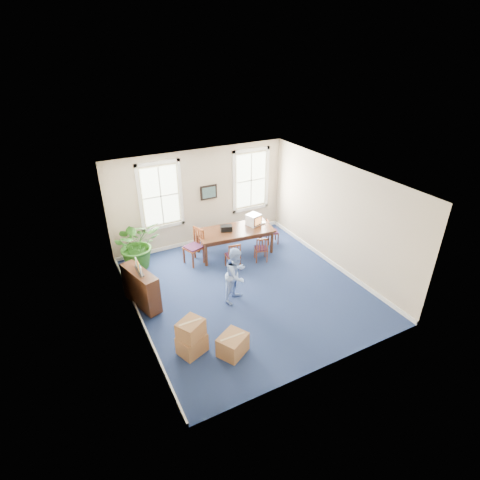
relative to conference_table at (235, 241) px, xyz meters
name	(u,v)px	position (x,y,z in m)	size (l,w,h in m)	color
floor	(247,289)	(-0.65, -2.00, -0.41)	(6.50, 6.50, 0.00)	navy
ceiling	(248,180)	(-0.65, -2.00, 2.79)	(6.50, 6.50, 0.00)	white
wall_back	(200,198)	(-0.65, 1.25, 1.19)	(6.50, 6.50, 0.00)	#C4B093
wall_front	(328,309)	(-0.65, -5.25, 1.19)	(6.50, 6.50, 0.00)	#C4B093
wall_left	(131,267)	(-3.65, -2.00, 1.19)	(6.50, 6.50, 0.00)	#C4B093
wall_right	(337,216)	(2.35, -2.00, 1.19)	(6.50, 6.50, 0.00)	#C4B093
baseboard_back	(202,239)	(-0.65, 1.22, -0.35)	(6.00, 0.04, 0.12)	white
baseboard_left	(141,320)	(-3.62, -2.00, -0.35)	(0.04, 6.50, 0.12)	white
baseboard_right	(330,262)	(2.32, -2.00, -0.35)	(0.04, 6.50, 0.12)	white
window_left	(161,196)	(-1.95, 1.23, 1.49)	(1.40, 0.12, 2.20)	white
window_right	(251,180)	(1.25, 1.23, 1.49)	(1.40, 0.12, 2.20)	white
wall_picture	(209,192)	(-0.35, 1.20, 1.34)	(0.58, 0.06, 0.48)	black
conference_table	(235,241)	(0.00, 0.00, 0.00)	(2.42, 1.10, 0.82)	#472615
crt_tv	(254,220)	(0.71, 0.05, 0.59)	(0.40, 0.43, 0.36)	#B7B7BC
game_console	(263,223)	(1.04, 0.00, 0.43)	(0.14, 0.17, 0.04)	white
equipment_bag	(226,228)	(-0.27, 0.05, 0.50)	(0.37, 0.24, 0.18)	black
chair_near_left	(233,255)	(-0.49, -0.82, 0.04)	(0.40, 0.40, 0.90)	brown
chair_near_right	(261,248)	(0.49, -0.82, 0.02)	(0.39, 0.39, 0.86)	brown
chair_end_left	(193,247)	(-1.43, 0.00, 0.15)	(0.50, 0.50, 1.12)	brown
chair_end_right	(272,232)	(1.43, 0.00, 0.01)	(0.38, 0.38, 0.85)	brown
man	(236,275)	(-1.10, -2.26, 0.36)	(0.75, 0.58, 1.54)	#92B7FA
credenza	(141,289)	(-3.40, -1.38, 0.09)	(0.37, 1.29, 1.01)	#472615
brochure_rack	(139,268)	(-3.38, -1.38, 0.74)	(0.11, 0.64, 0.28)	#99999E
potted_plant	(137,244)	(-2.98, 0.60, 0.36)	(1.39, 1.21, 1.55)	#235816
cardboard_boxes	(199,330)	(-2.64, -3.42, 0.04)	(1.57, 1.57, 0.89)	#A26F43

